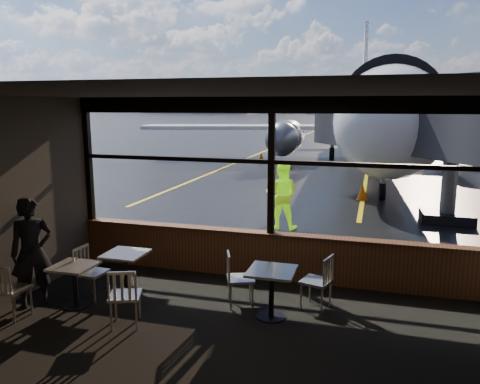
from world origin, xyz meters
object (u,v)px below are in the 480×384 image
at_px(chair_near_w, 241,279).
at_px(cone_wing, 261,157).
at_px(cafe_table_near, 271,294).
at_px(chair_mid_s, 125,296).
at_px(passenger, 32,252).
at_px(cafe_table_left, 75,286).
at_px(airliner, 373,73).
at_px(jet_bridge, 441,143).
at_px(chair_left_s, 13,290).
at_px(ground_crew, 282,195).
at_px(cone_nose, 362,192).
at_px(cafe_table_mid, 126,273).
at_px(chair_mid_w, 92,273).
at_px(chair_near_e, 316,282).

distance_m(chair_near_w, cone_wing, 20.75).
distance_m(cafe_table_near, cone_wing, 21.17).
bearing_deg(cone_wing, chair_near_w, -77.27).
height_order(chair_mid_s, passenger, passenger).
bearing_deg(cone_wing, cafe_table_left, -84.81).
xyz_separation_m(cafe_table_near, chair_near_w, (-0.59, 0.29, 0.07)).
bearing_deg(cafe_table_near, cafe_table_left, -171.01).
height_order(airliner, cone_wing, airliner).
relative_size(jet_bridge, chair_left_s, 11.33).
height_order(airliner, ground_crew, airliner).
relative_size(cafe_table_left, chair_left_s, 0.78).
distance_m(jet_bridge, cone_wing, 15.90).
relative_size(airliner, cafe_table_left, 46.17).
relative_size(chair_near_w, ground_crew, 0.51).
distance_m(cafe_table_left, chair_mid_s, 1.24).
relative_size(cafe_table_near, cone_nose, 1.39).
bearing_deg(chair_mid_s, ground_crew, 59.15).
bearing_deg(cafe_table_mid, ground_crew, 71.47).
bearing_deg(passenger, chair_left_s, -137.93).
bearing_deg(jet_bridge, cafe_table_left, -130.08).
relative_size(chair_left_s, cone_nose, 1.62).
bearing_deg(chair_left_s, cone_wing, 97.59).
bearing_deg(chair_near_w, chair_mid_s, -72.82).
bearing_deg(chair_mid_w, ground_crew, 162.23).
relative_size(chair_mid_w, chair_left_s, 1.01).
height_order(airliner, chair_near_e, airliner).
bearing_deg(ground_crew, chair_mid_w, 68.62).
bearing_deg(cafe_table_left, ground_crew, 68.89).
bearing_deg(airliner, chair_near_w, -97.98).
relative_size(cafe_table_mid, chair_mid_w, 0.81).
relative_size(cafe_table_mid, passenger, 0.41).
xyz_separation_m(cafe_table_near, cafe_table_left, (-3.25, -0.51, -0.03)).
bearing_deg(cafe_table_near, jet_bridge, 65.87).
distance_m(cafe_table_near, chair_near_w, 0.67).
bearing_deg(cafe_table_mid, cafe_table_left, -127.08).
bearing_deg(cafe_table_near, cafe_table_mid, 175.50).
xyz_separation_m(cafe_table_near, chair_mid_s, (-2.08, -0.90, 0.08)).
relative_size(jet_bridge, ground_crew, 5.76).
bearing_deg(jet_bridge, chair_near_w, -118.96).
relative_size(cafe_table_mid, chair_mid_s, 0.80).
xyz_separation_m(cafe_table_mid, ground_crew, (1.77, 5.28, 0.53)).
height_order(cafe_table_left, cone_wing, cafe_table_left).
height_order(cafe_table_left, chair_left_s, chair_left_s).
bearing_deg(airliner, chair_near_e, -94.70).
bearing_deg(cone_nose, chair_near_e, -92.67).
bearing_deg(chair_left_s, jet_bridge, 53.63).
xyz_separation_m(cafe_table_mid, passenger, (-1.24, -0.87, 0.55)).
xyz_separation_m(cafe_table_left, chair_mid_w, (0.10, 0.35, 0.11)).
xyz_separation_m(cafe_table_mid, chair_left_s, (-1.24, -1.36, 0.08)).
distance_m(cafe_table_near, chair_near_e, 0.83).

